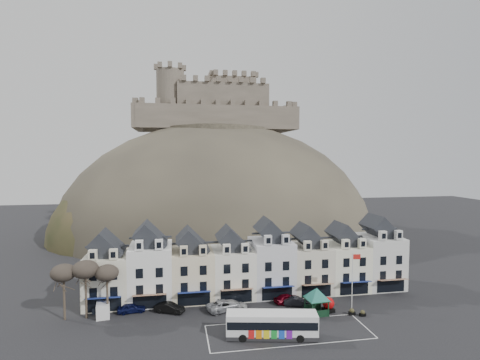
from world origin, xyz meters
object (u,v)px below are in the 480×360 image
white_van (103,308)px  car_silver (225,305)px  car_white (232,305)px  bus_shelter (317,294)px  car_charcoal (297,302)px  car_maroon (287,298)px  bus (272,324)px  car_navy (132,308)px  flagpole (353,277)px  red_buoy (328,304)px  car_black (169,308)px

white_van → car_silver: white_van is taller
white_van → car_white: (19.43, -1.22, -0.30)m
bus_shelter → car_charcoal: bus_shelter is taller
white_van → car_maroon: (28.60, -0.40, -0.23)m
bus → car_white: size_ratio=2.59×
car_navy → car_maroon: (24.49, -0.50, 0.05)m
flagpole → car_navy: bearing=172.3°
bus → white_van: 25.72m
bus → flagpole: bearing=35.2°
red_buoy → car_silver: size_ratio=0.39×
flagpole → car_black: size_ratio=1.96×
car_white → car_maroon: size_ratio=1.06×
car_navy → car_white: size_ratio=0.88×
car_silver → car_charcoal: car_silver is taller
bus → red_buoy: 12.44m
flagpole → bus: bearing=-155.6°
white_van → car_white: white_van is taller
car_black → white_van: bearing=108.7°
bus_shelter → red_buoy: (2.11, 0.46, -1.99)m
car_black → bus: bearing=-103.3°
bus_shelter → flagpole: (6.21, 0.76, 1.99)m
car_navy → car_silver: 14.18m
car_maroon → bus_shelter: bearing=-163.3°
car_black → car_charcoal: bearing=-68.3°
car_white → red_buoy: bearing=-96.2°
red_buoy → white_van: 34.14m
bus_shelter → car_navy: bus_shelter is taller
white_van → car_white: bearing=-12.8°
car_white → white_van: bearing=94.1°
bus_shelter → car_black: bearing=163.3°
white_van → red_buoy: bearing=-17.2°
flagpole → white_van: bearing=173.3°
red_buoy → car_black: red_buoy is taller
red_buoy → white_van: (-33.80, 4.77, -0.14)m
bus → car_maroon: bus is taller
car_maroon → car_charcoal: size_ratio=1.07×
bus → car_white: 10.69m
car_charcoal → car_navy: bearing=104.7°
car_white → car_charcoal: bearing=-85.6°
car_silver → car_white: (1.23, 0.28, -0.11)m
flagpole → car_silver: flagpole is taller
white_van → car_maroon: size_ratio=1.02×
flagpole → car_silver: bearing=171.4°
car_silver → car_white: bearing=-97.2°
car_charcoal → car_maroon: bearing=59.5°
flagpole → red_buoy: bearing=-175.8°
white_van → bus_shelter: bearing=-18.5°
bus_shelter → flagpole: bearing=1.4°
flagpole → car_maroon: flagpole is taller
flagpole → car_maroon: (-9.30, 4.07, -4.35)m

